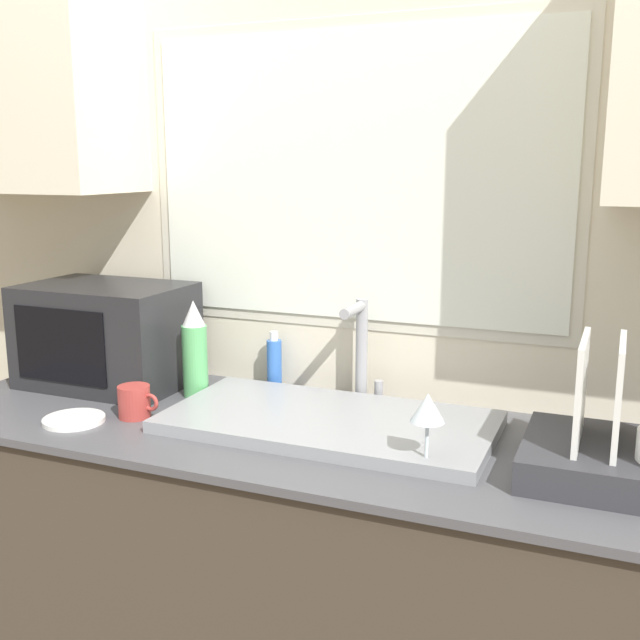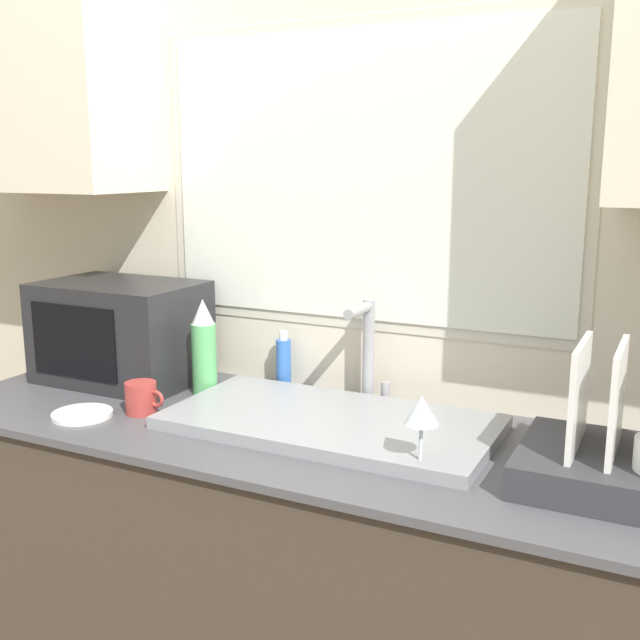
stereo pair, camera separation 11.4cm
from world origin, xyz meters
TOP-DOWN VIEW (x-y plane):
  - countertop at (0.00, 0.32)m, footprint 2.00×0.67m
  - wall_back at (0.00, 0.63)m, footprint 6.00×0.38m
  - sink_basin at (0.05, 0.34)m, footprint 0.79×0.41m
  - faucet at (0.06, 0.56)m, footprint 0.08×0.15m
  - microwave at (-0.68, 0.44)m, footprint 0.46×0.31m
  - dish_rack at (0.71, 0.28)m, footprint 0.36×0.32m
  - spray_bottle at (-0.38, 0.44)m, footprint 0.07×0.07m
  - soap_bottle at (-0.21, 0.59)m, footprint 0.04×0.04m
  - mug_near_sink at (-0.43, 0.23)m, footprint 0.11×0.08m
  - wine_glass at (0.34, 0.18)m, footprint 0.07×0.07m
  - small_plate at (-0.55, 0.14)m, footprint 0.15×0.15m

SIDE VIEW (x-z plane):
  - countertop at x=0.00m, z-range 0.00..0.89m
  - small_plate at x=-0.55m, z-range 0.89..0.90m
  - sink_basin at x=0.05m, z-range 0.89..0.92m
  - mug_near_sink at x=-0.43m, z-range 0.89..0.97m
  - dish_rack at x=0.71m, z-range 0.81..1.10m
  - soap_bottle at x=-0.21m, z-range 0.88..1.05m
  - spray_bottle at x=-0.38m, z-range 0.89..1.15m
  - wine_glass at x=0.34m, z-range 0.94..1.11m
  - microwave at x=-0.68m, z-range 0.89..1.18m
  - faucet at x=0.06m, z-range 0.91..1.19m
  - wall_back at x=0.00m, z-range 0.10..2.70m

